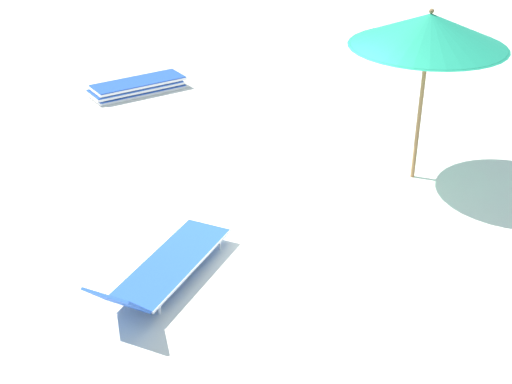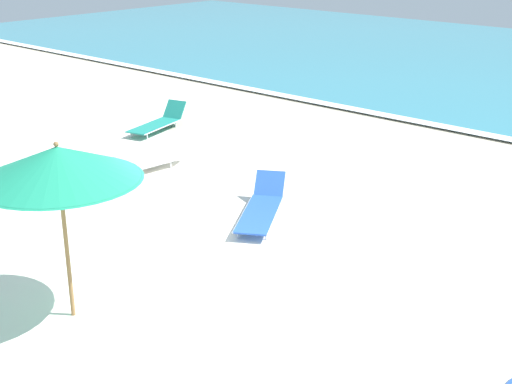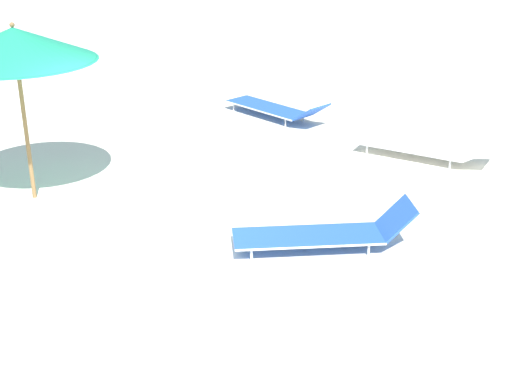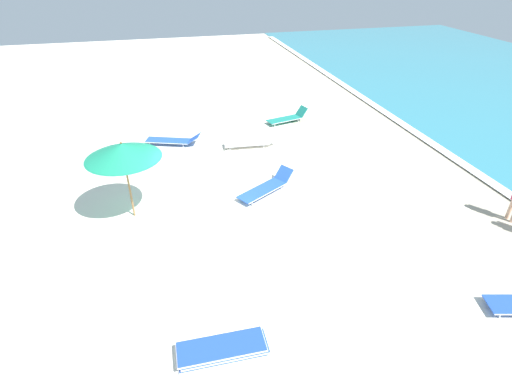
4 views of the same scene
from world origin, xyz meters
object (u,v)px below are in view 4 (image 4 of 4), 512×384
sun_lounger_under_umbrella (173,140)px  sun_lounger_near_water_left (288,118)px  lounger_stack (223,349)px  beach_umbrella (122,151)px  sun_lounger_mid_beach_solo (252,142)px  sun_lounger_near_water_right (266,187)px

sun_lounger_under_umbrella → sun_lounger_near_water_left: size_ratio=1.14×
lounger_stack → sun_lounger_near_water_left: 13.18m
beach_umbrella → sun_lounger_near_water_left: (-6.39, 7.17, -2.02)m
beach_umbrella → sun_lounger_mid_beach_solo: size_ratio=1.08×
sun_lounger_under_umbrella → sun_lounger_near_water_right: 5.55m
sun_lounger_near_water_left → sun_lounger_mid_beach_solo: size_ratio=0.90×
beach_umbrella → sun_lounger_mid_beach_solo: (-4.08, 4.80, -2.04)m
sun_lounger_under_umbrella → sun_lounger_mid_beach_solo: 3.37m
lounger_stack → sun_lounger_near_water_right: size_ratio=0.85×
beach_umbrella → sun_lounger_under_umbrella: 5.73m
lounger_stack → sun_lounger_near_water_left: (-12.04, 5.36, 0.10)m
sun_lounger_near_water_left → sun_lounger_near_water_right: sun_lounger_near_water_left is taller
sun_lounger_near_water_left → beach_umbrella: bearing=-62.3°
lounger_stack → sun_lounger_mid_beach_solo: bearing=163.9°
sun_lounger_near_water_left → sun_lounger_near_water_right: size_ratio=0.94×
sun_lounger_near_water_left → sun_lounger_near_water_right: 6.65m
lounger_stack → sun_lounger_near_water_left: sun_lounger_near_water_left is taller
sun_lounger_near_water_right → sun_lounger_mid_beach_solo: sun_lounger_near_water_right is taller
beach_umbrella → sun_lounger_near_water_right: beach_umbrella is taller
beach_umbrella → sun_lounger_near_water_left: 9.81m
beach_umbrella → lounger_stack: bearing=17.8°
sun_lounger_near_water_left → sun_lounger_near_water_right: (6.06, -2.76, -0.01)m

